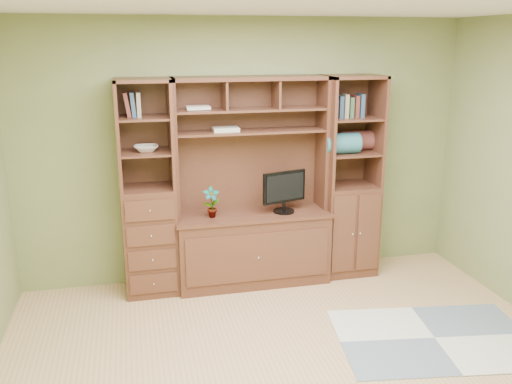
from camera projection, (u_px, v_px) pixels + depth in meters
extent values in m
cube|color=tan|center=(305.00, 381.00, 3.91)|extent=(4.60, 4.10, 0.04)
cube|color=white|center=(315.00, 1.00, 3.21)|extent=(4.60, 4.10, 0.04)
cube|color=olive|center=(246.00, 151.00, 5.43)|extent=(4.50, 0.04, 2.60)
cube|color=#4D291B|center=(253.00, 184.00, 5.26)|extent=(1.54, 0.53, 2.05)
cube|color=#4D291B|center=(148.00, 190.00, 5.08)|extent=(0.50, 0.45, 2.05)
cube|color=#4D291B|center=(350.00, 177.00, 5.52)|extent=(0.55, 0.45, 2.05)
cube|color=#A3A8A9|center=(434.00, 338.00, 4.47)|extent=(1.72, 1.28, 0.01)
cube|color=black|center=(284.00, 184.00, 5.30)|extent=(0.51, 0.33, 0.57)
imported|color=#AC5F3A|center=(211.00, 202.00, 5.18)|extent=(0.16, 0.11, 0.30)
cube|color=beige|center=(226.00, 129.00, 5.15)|extent=(0.24, 0.18, 0.04)
imported|color=silver|center=(146.00, 148.00, 4.97)|extent=(0.22, 0.22, 0.05)
cube|color=#29636E|center=(341.00, 143.00, 5.35)|extent=(0.36, 0.21, 0.21)
cube|color=brown|center=(356.00, 141.00, 5.52)|extent=(0.36, 0.20, 0.20)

